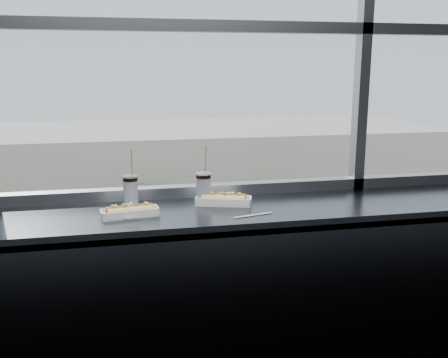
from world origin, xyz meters
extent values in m
plane|color=black|center=(0.00, 1.50, 0.55)|extent=(6.00, 0.00, 6.00)
cube|color=#454C55|center=(0.00, 1.23, 1.07)|extent=(6.00, 0.55, 0.06)
cube|color=#454C55|center=(0.00, 0.97, 0.55)|extent=(6.00, 0.04, 1.04)
cube|color=white|center=(-0.32, 1.17, 1.10)|extent=(0.28, 0.12, 0.01)
cube|color=white|center=(-0.32, 1.17, 1.12)|extent=(0.28, 0.12, 0.04)
cylinder|color=#E9D176|center=(-0.32, 1.17, 1.13)|extent=(0.21, 0.07, 0.05)
cylinder|color=brown|center=(-0.32, 1.17, 1.14)|extent=(0.22, 0.06, 0.03)
cube|color=white|center=(0.16, 1.29, 1.10)|extent=(0.30, 0.17, 0.01)
cube|color=white|center=(0.16, 1.29, 1.12)|extent=(0.30, 0.17, 0.04)
cylinder|color=#E9D176|center=(0.16, 1.29, 1.13)|extent=(0.22, 0.11, 0.05)
cylinder|color=brown|center=(0.16, 1.29, 1.14)|extent=(0.23, 0.10, 0.03)
cylinder|color=white|center=(-0.31, 1.37, 1.18)|extent=(0.07, 0.07, 0.15)
cylinder|color=black|center=(-0.31, 1.37, 1.24)|extent=(0.08, 0.08, 0.02)
cylinder|color=silver|center=(-0.31, 1.37, 1.25)|extent=(0.08, 0.08, 0.01)
cylinder|color=#E16579|center=(-0.30, 1.36, 1.32)|extent=(0.01, 0.04, 0.16)
cylinder|color=white|center=(0.06, 1.34, 1.18)|extent=(0.08, 0.08, 0.15)
cylinder|color=black|center=(0.06, 1.34, 1.25)|extent=(0.08, 0.08, 0.02)
cylinder|color=silver|center=(0.06, 1.34, 1.26)|extent=(0.08, 0.08, 0.01)
cylinder|color=#E16579|center=(0.07, 1.33, 1.33)|extent=(0.01, 0.04, 0.16)
cylinder|color=white|center=(0.26, 1.06, 1.10)|extent=(0.20, 0.06, 0.01)
ellipsoid|color=silver|center=(-0.32, 1.14, 1.11)|extent=(0.09, 0.06, 0.02)
plane|color=#B3A88E|center=(0.00, 45.00, -11.00)|extent=(120.00, 120.00, 0.00)
cube|color=black|center=(0.00, 21.50, -10.97)|extent=(80.00, 10.00, 0.06)
cube|color=#B3A88E|center=(0.00, 29.50, -10.98)|extent=(80.00, 6.00, 0.04)
cube|color=#BBB5A4|center=(0.00, 39.50, -7.00)|extent=(50.00, 14.00, 8.00)
imported|color=white|center=(10.95, 25.50, -9.95)|extent=(3.05, 6.15, 1.98)
imported|color=maroon|center=(2.61, 25.50, -9.95)|extent=(2.86, 6.11, 1.99)
imported|color=white|center=(5.95, 17.50, -9.88)|extent=(3.39, 6.66, 2.13)
imported|color=#66605B|center=(-0.89, 29.39, -9.88)|extent=(0.96, 0.72, 2.17)
imported|color=#66605B|center=(6.37, 29.04, -9.92)|extent=(0.93, 0.70, 2.09)
imported|color=#66605B|center=(-7.33, 28.75, -10.04)|extent=(0.61, 0.81, 1.83)
imported|color=#66605B|center=(9.18, 29.96, -9.89)|extent=(0.71, 0.95, 2.13)
cylinder|color=#47382B|center=(0.93, 29.50, -9.63)|extent=(0.27, 0.27, 2.74)
sphere|color=#407B2E|center=(0.93, 29.50, -7.11)|extent=(3.66, 3.66, 3.66)
cylinder|color=#47382B|center=(10.31, 29.50, -9.70)|extent=(0.26, 0.26, 2.60)
sphere|color=#407B2E|center=(10.31, 29.50, -7.31)|extent=(3.47, 3.47, 3.47)
camera|label=1|loc=(-0.35, -1.14, 1.79)|focal=40.00mm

